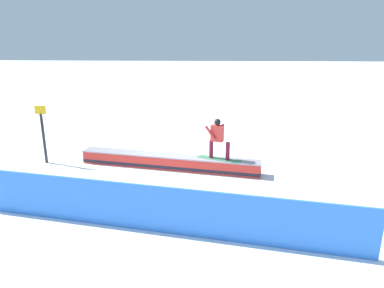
{
  "coord_description": "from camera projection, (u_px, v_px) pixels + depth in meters",
  "views": [
    {
      "loc": [
        -1.4,
        11.74,
        4.47
      ],
      "look_at": [
        -0.89,
        1.17,
        1.27
      ],
      "focal_mm": 33.02,
      "sensor_mm": 36.0,
      "label": 1
    }
  ],
  "objects": [
    {
      "name": "ground_plane",
      "position": [
        169.0,
        168.0,
        12.58
      ],
      "size": [
        120.0,
        120.0,
        0.0
      ],
      "primitive_type": "plane",
      "color": "white"
    },
    {
      "name": "grind_box",
      "position": [
        169.0,
        162.0,
        12.52
      ],
      "size": [
        6.45,
        1.78,
        0.49
      ],
      "color": "red",
      "rests_on": "ground_plane"
    },
    {
      "name": "snowboarder",
      "position": [
        218.0,
        138.0,
        11.84
      ],
      "size": [
        1.51,
        0.86,
        1.4
      ],
      "color": "#3C8155",
      "rests_on": "grind_box"
    },
    {
      "name": "safety_fence",
      "position": [
        148.0,
        208.0,
        8.36
      ],
      "size": [
        9.98,
        1.98,
        1.19
      ],
      "primitive_type": "cube",
      "rotation": [
        0.0,
        0.0,
        -0.19
      ],
      "color": "#357CEA",
      "rests_on": "ground_plane"
    },
    {
      "name": "trail_marker",
      "position": [
        43.0,
        133.0,
        12.82
      ],
      "size": [
        0.4,
        0.1,
        2.15
      ],
      "color": "#262628",
      "rests_on": "ground_plane"
    }
  ]
}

